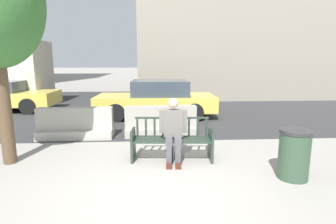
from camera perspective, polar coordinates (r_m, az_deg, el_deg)
name	(u,v)px	position (r m, az deg, el deg)	size (l,w,h in m)	color
ground_plane	(154,190)	(4.44, -3.01, -16.66)	(200.00, 200.00, 0.00)	gray
street_asphalt	(153,105)	(12.80, -3.26, 1.59)	(120.00, 12.00, 0.01)	#333335
street_bench	(172,141)	(5.57, 0.90, -6.41)	(1.72, 0.62, 0.88)	#28382D
seated_person	(173,129)	(5.44, 1.20, -3.63)	(0.59, 0.74, 1.31)	#66605B
jersey_barrier_centre	(161,123)	(7.42, -1.55, -2.50)	(2.03, 0.77, 0.84)	#9E998E
jersey_barrier_left	(76,126)	(7.59, -19.39, -2.81)	(2.01, 0.71, 0.84)	#ADA89E
car_taxi_near	(6,96)	(13.11, -31.87, 2.99)	(4.06, 2.01, 1.27)	#DBC64C
car_sedan_mid	(157,99)	(9.94, -2.41, 2.91)	(4.45, 2.06, 1.38)	#DBC64C
trash_bin	(294,154)	(5.18, 25.79, -8.26)	(0.55, 0.55, 0.89)	#334C38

